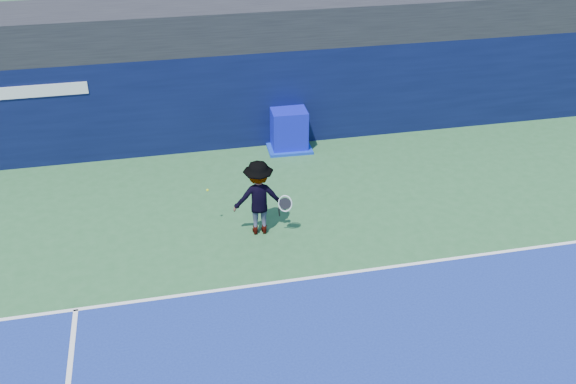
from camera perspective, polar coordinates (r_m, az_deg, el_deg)
ground at (r=12.28m, az=5.33°, el=-15.96°), size 80.00×80.00×0.00m
baseline at (r=14.44m, az=1.81°, el=-7.66°), size 24.00×0.10×0.01m
stadium_band at (r=20.50m, az=-3.99°, el=14.97°), size 36.00×3.00×1.20m
back_wall_assembly at (r=20.19m, az=-3.35°, el=8.50°), size 36.00×1.03×3.00m
equipment_cart at (r=20.03m, az=0.03°, el=5.54°), size 1.40×1.40×1.29m
tennis_player at (r=15.53m, az=-2.61°, el=-0.51°), size 1.41×0.80×1.93m
tennis_ball at (r=15.82m, az=-7.17°, el=0.17°), size 0.06×0.06×0.06m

